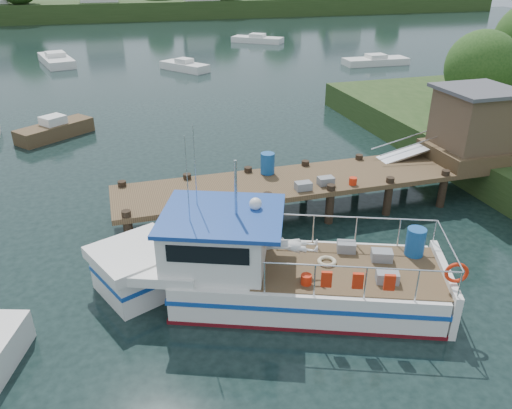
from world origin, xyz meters
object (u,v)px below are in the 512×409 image
object	(u,v)px
moored_far	(257,39)
moored_b	(184,66)
lobster_boat	(262,270)
moored_rowboat	(55,130)
dock	(419,146)
moored_d	(56,60)
moored_c	(376,61)

from	to	relation	value
moored_far	moored_b	distance (m)	18.59
lobster_boat	moored_b	distance (m)	35.07
moored_b	moored_rowboat	bearing A→B (deg)	-100.97
dock	moored_rowboat	world-z (taller)	dock
lobster_boat	moored_rowboat	xyz separation A→B (m)	(-6.86, 17.79, -0.48)
lobster_boat	moored_d	bearing A→B (deg)	122.81
dock	moored_far	bearing A→B (deg)	81.79
dock	moored_c	distance (m)	30.46
dock	moored_far	world-z (taller)	dock
moored_far	lobster_boat	bearing A→B (deg)	-84.35
moored_b	moored_d	size ratio (longest dim) A/B	0.69
dock	lobster_boat	distance (m)	9.90
lobster_boat	moored_c	xyz separation A→B (m)	(21.65, 32.44, -0.58)
lobster_boat	moored_far	bearing A→B (deg)	95.13
lobster_boat	moored_d	xyz separation A→B (m)	(-8.10, 41.52, -0.51)
moored_far	moored_c	world-z (taller)	moored_far
moored_rowboat	moored_d	size ratio (longest dim) A/B	0.59
moored_b	moored_d	world-z (taller)	moored_d
moored_rowboat	moored_c	xyz separation A→B (m)	(28.51, 14.65, -0.10)
dock	moored_far	size ratio (longest dim) A/B	2.66
lobster_boat	moored_c	world-z (taller)	lobster_boat
moored_rowboat	moored_c	bearing A→B (deg)	20.02
moored_d	moored_rowboat	bearing A→B (deg)	-70.44
lobster_boat	dock	bearing A→B (deg)	52.98
lobster_boat	moored_far	xyz separation A→B (m)	(14.82, 49.57, -0.55)
dock	moored_rowboat	distance (m)	19.94
moored_c	moored_d	distance (m)	31.11
dock	moored_c	xyz separation A→B (m)	(13.25, 27.36, -1.87)
moored_rowboat	moored_b	distance (m)	19.94
dock	moored_rowboat	size ratio (longest dim) A/B	3.83
moored_b	moored_d	xyz separation A→B (m)	(-11.48, 6.62, 0.03)
moored_d	lobster_boat	bearing A→B (deg)	-62.39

